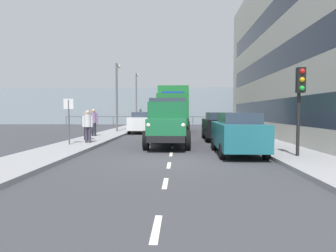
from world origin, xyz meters
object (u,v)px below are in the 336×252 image
(truck_vintage_green, at_px, (168,123))
(car_teal_kerbside_near, at_px, (237,133))
(lorry_cargo_green, at_px, (174,108))
(pedestrian_with_bag, at_px, (88,124))
(traffic_light_near, at_px, (300,92))
(lamp_post_far, at_px, (136,94))
(car_black_kerbside_1, at_px, (218,126))
(pedestrian_in_dark_coat, at_px, (87,123))
(car_silver_oppositeside_1, at_px, (150,120))
(street_sign, at_px, (69,113))
(pedestrian_couple_a, at_px, (94,120))
(lamp_post_promenade, at_px, (117,90))
(car_white_oppositeside_0, at_px, (143,122))

(truck_vintage_green, relative_size, car_teal_kerbside_near, 1.36)
(lorry_cargo_green, relative_size, pedestrian_with_bag, 4.84)
(traffic_light_near, xyz_separation_m, lamp_post_far, (9.67, -25.29, 1.46))
(car_black_kerbside_1, height_order, pedestrian_in_dark_coat, pedestrian_in_dark_coat)
(car_black_kerbside_1, bearing_deg, pedestrian_in_dark_coat, 12.17)
(car_silver_oppositeside_1, relative_size, street_sign, 2.08)
(truck_vintage_green, height_order, pedestrian_couple_a, truck_vintage_green)
(car_teal_kerbside_near, distance_m, pedestrian_in_dark_coat, 8.82)
(lamp_post_promenade, bearing_deg, car_white_oppositeside_0, -174.90)
(car_teal_kerbside_near, bearing_deg, lamp_post_promenade, -57.54)
(car_silver_oppositeside_1, bearing_deg, car_black_kerbside_1, 114.30)
(street_sign, bearing_deg, truck_vintage_green, -174.35)
(pedestrian_with_bag, xyz_separation_m, street_sign, (0.67, 0.85, 0.54))
(traffic_light_near, height_order, lamp_post_promenade, lamp_post_promenade)
(car_silver_oppositeside_1, bearing_deg, car_teal_kerbside_near, 106.81)
(car_silver_oppositeside_1, xyz_separation_m, pedestrian_in_dark_coat, (2.22, 13.76, 0.21))
(pedestrian_in_dark_coat, bearing_deg, car_silver_oppositeside_1, -99.17)
(pedestrian_couple_a, xyz_separation_m, traffic_light_near, (-10.04, 8.43, 1.26))
(car_silver_oppositeside_1, relative_size, pedestrian_couple_a, 2.62)
(street_sign, bearing_deg, pedestrian_in_dark_coat, -93.57)
(street_sign, bearing_deg, lamp_post_promenade, -91.77)
(truck_vintage_green, relative_size, car_silver_oppositeside_1, 1.21)
(car_silver_oppositeside_1, xyz_separation_m, pedestrian_with_bag, (1.69, 15.18, 0.25))
(car_teal_kerbside_near, relative_size, traffic_light_near, 1.30)
(lorry_cargo_green, xyz_separation_m, car_teal_kerbside_near, (-2.90, 13.25, -1.18))
(truck_vintage_green, relative_size, lamp_post_far, 0.89)
(truck_vintage_green, relative_size, pedestrian_with_bag, 3.33)
(truck_vintage_green, distance_m, lorry_cargo_green, 10.75)
(truck_vintage_green, height_order, traffic_light_near, traffic_light_near)
(car_white_oppositeside_0, xyz_separation_m, pedestrian_couple_a, (2.63, 4.94, 0.31))
(car_black_kerbside_1, xyz_separation_m, pedestrian_in_dark_coat, (7.69, 1.66, 0.21))
(car_silver_oppositeside_1, bearing_deg, traffic_light_near, 110.87)
(truck_vintage_green, distance_m, car_silver_oppositeside_1, 15.76)
(lamp_post_promenade, bearing_deg, lamp_post_far, -89.07)
(truck_vintage_green, bearing_deg, car_teal_kerbside_near, 139.46)
(pedestrian_with_bag, bearing_deg, car_silver_oppositeside_1, -96.37)
(car_silver_oppositeside_1, relative_size, pedestrian_in_dark_coat, 2.88)
(lamp_post_promenade, relative_size, lamp_post_far, 0.88)
(car_black_kerbside_1, height_order, traffic_light_near, traffic_light_near)
(pedestrian_with_bag, relative_size, pedestrian_couple_a, 0.95)
(lorry_cargo_green, bearing_deg, car_white_oppositeside_0, 25.81)
(car_silver_oppositeside_1, relative_size, lamp_post_promenade, 0.84)
(car_white_oppositeside_0, distance_m, traffic_light_near, 15.37)
(street_sign, bearing_deg, car_silver_oppositeside_1, -98.38)
(lorry_cargo_green, xyz_separation_m, traffic_light_near, (-4.85, 14.61, 0.40))
(traffic_light_near, bearing_deg, truck_vintage_green, -38.38)
(car_teal_kerbside_near, xyz_separation_m, pedestrian_in_dark_coat, (7.69, -4.33, 0.21))
(traffic_light_near, bearing_deg, car_black_kerbside_1, -75.13)
(car_black_kerbside_1, height_order, street_sign, street_sign)
(truck_vintage_green, relative_size, traffic_light_near, 1.76)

